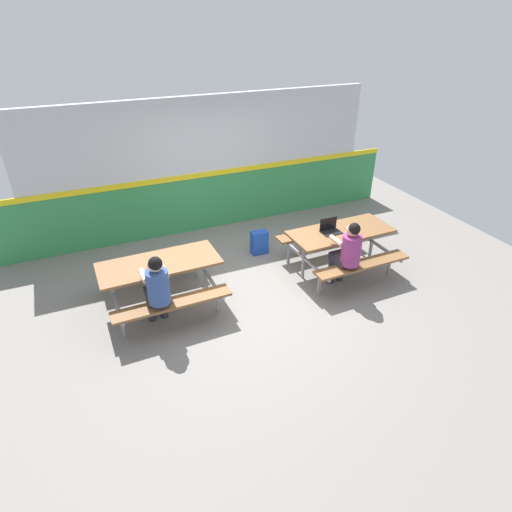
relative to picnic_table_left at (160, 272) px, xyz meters
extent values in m
cube|color=gray|center=(1.50, -0.11, -0.58)|extent=(10.00, 10.00, 0.02)
cube|color=#338C4C|center=(1.50, 2.30, -0.02)|extent=(8.00, 0.12, 1.10)
cube|color=yellow|center=(1.50, 2.23, 0.58)|extent=(8.00, 0.03, 0.10)
cube|color=silver|center=(1.50, 2.30, 1.33)|extent=(6.72, 0.12, 1.40)
cube|color=brown|center=(0.00, 0.00, 0.15)|extent=(1.76, 0.79, 0.04)
cube|color=brown|center=(0.01, -0.63, -0.14)|extent=(1.66, 0.31, 0.04)
cube|color=brown|center=(-0.01, 0.63, -0.14)|extent=(1.66, 0.31, 0.04)
cube|color=gray|center=(-0.69, -0.01, -0.22)|extent=(0.04, 0.04, 0.70)
cube|color=gray|center=(-0.69, -0.01, -0.18)|extent=(0.07, 1.55, 0.04)
cube|color=gray|center=(-0.68, -0.52, -0.37)|extent=(0.04, 0.04, 0.41)
cube|color=gray|center=(-0.70, 0.49, -0.37)|extent=(0.04, 0.04, 0.41)
cube|color=gray|center=(0.69, 0.01, -0.22)|extent=(0.04, 0.04, 0.70)
cube|color=gray|center=(0.69, 0.01, -0.18)|extent=(0.07, 1.55, 0.04)
cube|color=gray|center=(0.70, -0.49, -0.37)|extent=(0.04, 0.04, 0.41)
cube|color=gray|center=(0.68, 0.52, -0.37)|extent=(0.04, 0.04, 0.41)
cube|color=brown|center=(2.99, -0.19, 0.15)|extent=(1.76, 0.79, 0.04)
cube|color=brown|center=(3.01, -0.82, -0.14)|extent=(1.66, 0.31, 0.04)
cube|color=brown|center=(2.98, 0.45, -0.14)|extent=(1.66, 0.31, 0.04)
cube|color=gray|center=(2.30, -0.20, -0.22)|extent=(0.04, 0.04, 0.70)
cube|color=gray|center=(2.30, -0.20, -0.18)|extent=(0.07, 1.55, 0.04)
cube|color=gray|center=(2.31, -0.71, -0.37)|extent=(0.04, 0.04, 0.41)
cube|color=gray|center=(2.29, 0.31, -0.37)|extent=(0.04, 0.04, 0.41)
cube|color=gray|center=(3.68, -0.17, -0.22)|extent=(0.04, 0.04, 0.70)
cube|color=gray|center=(3.68, -0.17, -0.18)|extent=(0.07, 1.55, 0.04)
cube|color=gray|center=(3.69, -0.68, -0.37)|extent=(0.04, 0.04, 0.41)
cube|color=gray|center=(3.67, 0.34, -0.37)|extent=(0.04, 0.04, 0.41)
cylinder|color=#2D2D38|center=(-0.25, -0.32, -0.35)|extent=(0.11, 0.11, 0.45)
cylinder|color=#2D2D38|center=(-0.07, -0.31, -0.35)|extent=(0.11, 0.11, 0.45)
cube|color=#2D2D38|center=(-0.15, -0.47, -0.06)|extent=(0.31, 0.39, 0.12)
cylinder|color=#334C8C|center=(-0.15, -0.64, 0.18)|extent=(0.30, 0.30, 0.48)
cylinder|color=beige|center=(-0.29, -0.44, 0.27)|extent=(0.09, 0.30, 0.08)
cylinder|color=beige|center=(-0.01, -0.44, 0.27)|extent=(0.09, 0.30, 0.08)
sphere|color=beige|center=(-0.15, -0.62, 0.51)|extent=(0.20, 0.20, 0.20)
sphere|color=black|center=(-0.15, -0.65, 0.54)|extent=(0.18, 0.18, 0.18)
cylinder|color=#2D2D38|center=(2.66, -0.50, -0.35)|extent=(0.11, 0.11, 0.45)
cylinder|color=#2D2D38|center=(2.84, -0.50, -0.35)|extent=(0.11, 0.11, 0.45)
cube|color=#2D2D38|center=(2.75, -0.65, -0.06)|extent=(0.31, 0.39, 0.12)
cylinder|color=#8C3372|center=(2.75, -0.83, 0.18)|extent=(0.30, 0.30, 0.48)
cylinder|color=tan|center=(2.61, -0.63, 0.27)|extent=(0.09, 0.30, 0.08)
cylinder|color=tan|center=(2.89, -0.62, 0.27)|extent=(0.09, 0.30, 0.08)
sphere|color=tan|center=(2.75, -0.81, 0.51)|extent=(0.20, 0.20, 0.20)
sphere|color=black|center=(2.75, -0.84, 0.54)|extent=(0.18, 0.18, 0.18)
cube|color=black|center=(2.80, -0.19, 0.17)|extent=(0.32, 0.23, 0.01)
cube|color=black|center=(2.80, -0.08, 0.29)|extent=(0.32, 0.01, 0.21)
cube|color=#1E47B2|center=(1.98, 0.86, -0.35)|extent=(0.30, 0.18, 0.44)
cube|color=#1E47B2|center=(1.98, 0.97, -0.42)|extent=(0.21, 0.04, 0.19)
camera|label=1|loc=(-0.84, -5.45, 3.36)|focal=30.11mm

